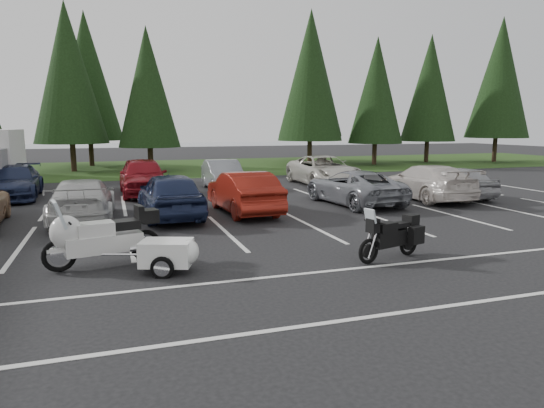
{
  "coord_description": "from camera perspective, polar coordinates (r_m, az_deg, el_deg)",
  "views": [
    {
      "loc": [
        -2.58,
        -12.58,
        3.07
      ],
      "look_at": [
        1.43,
        -0.5,
        1.01
      ],
      "focal_mm": 32.0,
      "sensor_mm": 36.0,
      "label": 1
    }
  ],
  "objects": [
    {
      "name": "conifer_back_c",
      "position": [
        42.96,
        4.59,
        15.06
      ],
      "size": [
        5.5,
        5.5,
        12.81
      ],
      "color": "#332316",
      "rests_on": "ground"
    },
    {
      "name": "conifer_4",
      "position": [
        35.73,
        -22.89,
        14.04
      ],
      "size": [
        4.8,
        4.8,
        11.17
      ],
      "color": "#332316",
      "rests_on": "ground"
    },
    {
      "name": "conifer_5",
      "position": [
        34.37,
        -14.41,
        13.17
      ],
      "size": [
        4.14,
        4.14,
        9.63
      ],
      "color": "#332316",
      "rests_on": "ground"
    },
    {
      "name": "car_near_3",
      "position": [
        16.9,
        -21.4,
        0.46
      ],
      "size": [
        2.05,
        4.82,
        1.39
      ],
      "primitive_type": "imported",
      "rotation": [
        0.0,
        0.0,
        3.12
      ],
      "color": "#B8B9B6",
      "rests_on": "ground"
    },
    {
      "name": "car_near_7",
      "position": [
        21.39,
        17.65,
        2.48
      ],
      "size": [
        2.19,
        5.11,
        1.47
      ],
      "primitive_type": "imported",
      "rotation": [
        0.0,
        0.0,
        3.12
      ],
      "color": "beige",
      "rests_on": "ground"
    },
    {
      "name": "conifer_back_b",
      "position": [
        40.28,
        -20.96,
        13.86
      ],
      "size": [
        4.97,
        4.97,
        11.58
      ],
      "color": "#332316",
      "rests_on": "ground"
    },
    {
      "name": "lake_water",
      "position": [
        67.97,
        -12.89,
        6.36
      ],
      "size": [
        70.0,
        50.0,
        0.02
      ],
      "primitive_type": "cube",
      "color": "slate",
      "rests_on": "ground"
    },
    {
      "name": "stall_markings",
      "position": [
        15.12,
        -8.17,
        -2.61
      ],
      "size": [
        32.0,
        16.0,
        0.01
      ],
      "primitive_type": "cube",
      "color": "silver",
      "rests_on": "ground"
    },
    {
      "name": "conifer_6",
      "position": [
        37.8,
        4.55,
        14.68
      ],
      "size": [
        4.93,
        4.93,
        11.48
      ],
      "color": "#332316",
      "rests_on": "ground"
    },
    {
      "name": "ground",
      "position": [
        13.2,
        -6.61,
        -4.33
      ],
      "size": [
        120.0,
        120.0,
        0.0
      ],
      "primitive_type": "plane",
      "color": "black",
      "rests_on": "ground"
    },
    {
      "name": "adventure_motorcycle",
      "position": [
        11.5,
        13.68,
        -3.27
      ],
      "size": [
        2.23,
        1.27,
        1.28
      ],
      "primitive_type": null,
      "rotation": [
        0.0,
        0.0,
        0.27
      ],
      "color": "black",
      "rests_on": "ground"
    },
    {
      "name": "conifer_8",
      "position": [
        43.61,
        18.06,
        12.82
      ],
      "size": [
        4.53,
        4.53,
        10.56
      ],
      "color": "#332316",
      "rests_on": "ground"
    },
    {
      "name": "car_near_6",
      "position": [
        19.44,
        9.58,
        1.98
      ],
      "size": [
        2.65,
        5.03,
        1.35
      ],
      "primitive_type": "imported",
      "rotation": [
        0.0,
        0.0,
        3.23
      ],
      "color": "gray",
      "rests_on": "ground"
    },
    {
      "name": "car_far_1",
      "position": [
        23.36,
        -28.03,
        2.28
      ],
      "size": [
        2.1,
        4.88,
        1.4
      ],
      "primitive_type": "imported",
      "rotation": [
        0.0,
        0.0,
        0.03
      ],
      "color": "#19213E",
      "rests_on": "ground"
    },
    {
      "name": "car_near_8",
      "position": [
        22.48,
        20.96,
        2.49
      ],
      "size": [
        1.96,
        4.16,
        1.37
      ],
      "primitive_type": "imported",
      "rotation": [
        0.0,
        0.0,
        3.06
      ],
      "color": "#9A9A9E",
      "rests_on": "ground"
    },
    {
      "name": "car_far_4",
      "position": [
        25.42,
        6.12,
        3.93
      ],
      "size": [
        2.68,
        5.59,
        1.54
      ],
      "primitive_type": "imported",
      "rotation": [
        0.0,
        0.0,
        -0.02
      ],
      "color": "beige",
      "rests_on": "ground"
    },
    {
      "name": "conifer_9",
      "position": [
        46.49,
        25.23,
        13.27
      ],
      "size": [
        5.19,
        5.19,
        12.1
      ],
      "color": "#332316",
      "rests_on": "ground"
    },
    {
      "name": "car_near_4",
      "position": [
        16.66,
        -11.9,
        1.08
      ],
      "size": [
        2.02,
        4.65,
        1.56
      ],
      "primitive_type": "imported",
      "rotation": [
        0.0,
        0.0,
        3.18
      ],
      "color": "#1B2443",
      "rests_on": "ground"
    },
    {
      "name": "conifer_7",
      "position": [
        39.91,
        12.19,
        12.92
      ],
      "size": [
        4.27,
        4.27,
        9.94
      ],
      "color": "#332316",
      "rests_on": "ground"
    },
    {
      "name": "cargo_trailer",
      "position": [
        10.51,
        -12.28,
        -6.02
      ],
      "size": [
        1.72,
        1.33,
        0.7
      ],
      "primitive_type": null,
      "rotation": [
        0.0,
        0.0,
        -0.35
      ],
      "color": "white",
      "rests_on": "ground"
    },
    {
      "name": "car_far_2",
      "position": [
        22.51,
        -14.93,
        3.18
      ],
      "size": [
        2.04,
        4.94,
        1.67
      ],
      "primitive_type": "imported",
      "rotation": [
        0.0,
        0.0,
        0.01
      ],
      "color": "maroon",
      "rests_on": "ground"
    },
    {
      "name": "car_near_5",
      "position": [
        17.24,
        -3.38,
        1.4
      ],
      "size": [
        1.79,
        4.57,
        1.48
      ],
      "primitive_type": "imported",
      "rotation": [
        0.0,
        0.0,
        3.19
      ],
      "color": "maroon",
      "rests_on": "ground"
    },
    {
      "name": "car_far_3",
      "position": [
        23.49,
        -5.77,
        3.39
      ],
      "size": [
        1.67,
        4.42,
        1.44
      ],
      "primitive_type": "imported",
      "rotation": [
        0.0,
        0.0,
        -0.03
      ],
      "color": "slate",
      "rests_on": "ground"
    },
    {
      "name": "touring_motorcycle",
      "position": [
        11.28,
        -19.26,
        -3.06
      ],
      "size": [
        2.93,
        1.45,
        1.56
      ],
      "primitive_type": null,
      "rotation": [
        0.0,
        0.0,
        0.22
      ],
      "color": "silver",
      "rests_on": "ground"
    },
    {
      "name": "grass_strip",
      "position": [
        36.8,
        -14.33,
        4.12
      ],
      "size": [
        80.0,
        16.0,
        0.01
      ],
      "primitive_type": "cube",
      "color": "#203510",
      "rests_on": "ground"
    }
  ]
}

